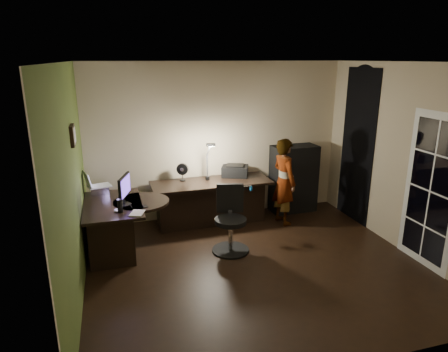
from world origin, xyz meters
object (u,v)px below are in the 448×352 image
object	(u,v)px
person	(284,182)
cabinet	(293,179)
office_chair	(231,221)
monitor	(123,195)
desk_right	(211,203)
desk_left	(115,228)

from	to	relation	value
person	cabinet	bearing A→B (deg)	-50.49
office_chair	person	bearing A→B (deg)	47.80
monitor	office_chair	xyz separation A→B (m)	(1.47, -0.35, -0.42)
person	office_chair	bearing A→B (deg)	113.54
monitor	office_chair	bearing A→B (deg)	4.69
cabinet	office_chair	size ratio (longest dim) A/B	1.26
office_chair	person	world-z (taller)	person
desk_right	cabinet	world-z (taller)	cabinet
office_chair	desk_right	bearing A→B (deg)	104.57
desk_right	office_chair	size ratio (longest dim) A/B	2.06
desk_right	desk_left	bearing A→B (deg)	-159.67
office_chair	desk_left	bearing A→B (deg)	178.40
desk_right	office_chair	xyz separation A→B (m)	(0.01, -1.09, 0.11)
cabinet	person	world-z (taller)	person
desk_left	desk_right	bearing A→B (deg)	21.08
desk_left	monitor	size ratio (longest dim) A/B	2.79
monitor	person	world-z (taller)	person
desk_right	monitor	size ratio (longest dim) A/B	4.29
desk_right	person	world-z (taller)	person
desk_right	monitor	bearing A→B (deg)	-154.24
desk_left	cabinet	world-z (taller)	cabinet
monitor	cabinet	bearing A→B (deg)	34.98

